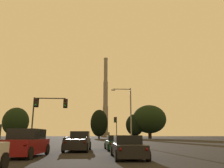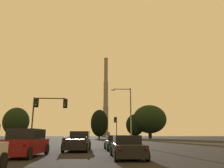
% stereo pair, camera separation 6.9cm
% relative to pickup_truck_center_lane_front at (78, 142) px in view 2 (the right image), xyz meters
% --- Properties ---
extents(pickup_truck_center_lane_front, '(2.34, 5.56, 1.82)m').
position_rel_pickup_truck_center_lane_front_xyz_m(pickup_truck_center_lane_front, '(0.00, 0.00, 0.00)').
color(pickup_truck_center_lane_front, black).
rests_on(pickup_truck_center_lane_front, ground_plane).
extents(sedan_right_lane_front, '(2.15, 4.76, 1.43)m').
position_rel_pickup_truck_center_lane_front_xyz_m(sedan_right_lane_front, '(3.62, 0.91, -0.14)').
color(sedan_right_lane_front, '#0F3823').
rests_on(sedan_right_lane_front, ground_plane).
extents(suv_left_lane_second, '(2.33, 4.99, 1.86)m').
position_rel_pickup_truck_center_lane_front_xyz_m(suv_left_lane_second, '(-3.10, -5.78, 0.09)').
color(suv_left_lane_second, maroon).
rests_on(suv_left_lane_second, ground_plane).
extents(sedan_right_lane_second, '(1.98, 4.71, 1.43)m').
position_rel_pickup_truck_center_lane_front_xyz_m(sedan_right_lane_second, '(3.73, -7.10, -0.14)').
color(sedan_right_lane_second, black).
rests_on(sedan_right_lane_second, ground_plane).
extents(traffic_light_far_right, '(0.78, 0.50, 5.52)m').
position_rel_pickup_truck_center_lane_front_xyz_m(traffic_light_far_right, '(6.07, 28.22, 2.83)').
color(traffic_light_far_right, '#2D2D30').
rests_on(traffic_light_far_right, ground_plane).
extents(traffic_light_overhead_left, '(4.55, 0.50, 6.29)m').
position_rel_pickup_truck_center_lane_front_xyz_m(traffic_light_overhead_left, '(-5.14, 7.31, 3.96)').
color(traffic_light_overhead_left, '#2D2D30').
rests_on(traffic_light_overhead_left, ground_plane).
extents(street_lamp, '(2.96, 0.36, 8.14)m').
position_rel_pickup_truck_center_lane_front_xyz_m(street_lamp, '(6.11, 9.33, 4.20)').
color(street_lamp, slate).
rests_on(street_lamp, ground_plane).
extents(smokestack, '(5.70, 5.70, 54.70)m').
position_rel_pickup_truck_center_lane_front_xyz_m(smokestack, '(7.52, 125.01, 20.62)').
color(smokestack, slate).
rests_on(smokestack, ground_plane).
extents(treeline_center_right, '(7.47, 6.72, 9.95)m').
position_rel_pickup_truck_center_lane_front_xyz_m(treeline_center_right, '(17.52, 69.16, 4.75)').
color(treeline_center_right, black).
rests_on(treeline_center_right, ground_plane).
extents(treeline_left_mid, '(9.47, 8.52, 11.53)m').
position_rel_pickup_truck_center_lane_front_xyz_m(treeline_left_mid, '(-28.21, 62.46, 5.49)').
color(treeline_left_mid, black).
rests_on(treeline_left_mid, ground_plane).
extents(treeline_right_mid, '(13.95, 12.56, 13.75)m').
position_rel_pickup_truck_center_lane_front_xyz_m(treeline_right_mid, '(23.64, 68.83, 7.12)').
color(treeline_right_mid, black).
rests_on(treeline_right_mid, ground_plane).
extents(treeline_far_right, '(7.23, 6.51, 11.90)m').
position_rel_pickup_truck_center_lane_front_xyz_m(treeline_far_right, '(2.78, 70.79, 5.56)').
color(treeline_far_right, black).
rests_on(treeline_far_right, ground_plane).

